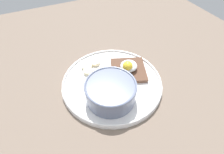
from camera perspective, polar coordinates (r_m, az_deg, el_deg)
name	(u,v)px	position (r cm, az deg, el deg)	size (l,w,h in cm)	color
ground_plane	(112,86)	(52.21, 0.00, -3.01)	(120.00, 120.00, 2.00)	#726153
plate	(112,82)	(50.85, 0.00, -1.70)	(28.91, 28.91, 1.60)	white
oatmeal_bowl	(111,91)	(44.87, -0.43, -4.61)	(13.30, 13.30, 5.44)	slate
toast_slice	(128,70)	(53.40, 5.35, 2.32)	(13.16, 13.16, 1.13)	brown
poached_egg	(128,66)	(51.87, 5.37, 3.61)	(5.11, 4.97, 3.53)	white
banana_slice_front	(88,71)	(53.20, -7.81, 1.82)	(3.53, 3.55, 1.34)	#FBECBB
banana_slice_left	(101,72)	(52.89, -3.51, 1.62)	(4.42, 4.41, 0.94)	#E9ECBB
banana_slice_back	(95,63)	(55.91, -5.45, 4.61)	(3.91, 3.95, 1.25)	#FBE7BD
banana_slice_right	(87,66)	(54.97, -8.17, 3.64)	(4.79, 4.80, 1.52)	beige
banana_slice_inner	(94,76)	(51.36, -6.04, 0.23)	(3.95, 3.85, 1.85)	#FAF0C3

